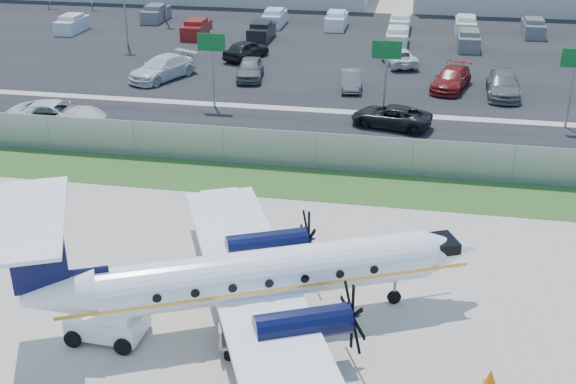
# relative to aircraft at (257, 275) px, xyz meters

# --- Properties ---
(ground) EXTENTS (170.00, 170.00, 0.00)m
(ground) POSITION_rel_aircraft_xyz_m (-0.04, 0.05, -1.96)
(ground) COLOR #C1B2A3
(ground) RESTS_ON ground
(grass_verge) EXTENTS (170.00, 4.00, 0.02)m
(grass_verge) POSITION_rel_aircraft_xyz_m (-0.04, 12.05, -1.95)
(grass_verge) COLOR #2D561E
(grass_verge) RESTS_ON ground
(access_road) EXTENTS (170.00, 8.00, 0.02)m
(access_road) POSITION_rel_aircraft_xyz_m (-0.04, 19.05, -1.95)
(access_road) COLOR black
(access_road) RESTS_ON ground
(parking_lot) EXTENTS (170.00, 32.00, 0.02)m
(parking_lot) POSITION_rel_aircraft_xyz_m (-0.04, 40.05, -1.95)
(parking_lot) COLOR black
(parking_lot) RESTS_ON ground
(perimeter_fence) EXTENTS (120.00, 0.06, 1.99)m
(perimeter_fence) POSITION_rel_aircraft_xyz_m (-0.04, 14.05, -0.95)
(perimeter_fence) COLOR gray
(perimeter_fence) RESTS_ON ground
(sign_left) EXTENTS (1.80, 0.26, 5.00)m
(sign_left) POSITION_rel_aircraft_xyz_m (-8.04, 22.96, 1.65)
(sign_left) COLOR gray
(sign_left) RESTS_ON ground
(sign_mid) EXTENTS (1.80, 0.26, 5.00)m
(sign_mid) POSITION_rel_aircraft_xyz_m (2.96, 22.96, 1.65)
(sign_mid) COLOR gray
(sign_mid) RESTS_ON ground
(sign_right) EXTENTS (1.80, 0.26, 5.00)m
(sign_right) POSITION_rel_aircraft_xyz_m (13.96, 22.96, 1.65)
(sign_right) COLOR gray
(sign_right) RESTS_ON ground
(aircraft) EXTENTS (16.28, 15.80, 5.07)m
(aircraft) POSITION_rel_aircraft_xyz_m (0.00, 0.00, 0.00)
(aircraft) COLOR white
(aircraft) RESTS_ON ground
(pushback_tug) EXTENTS (2.58, 1.90, 1.35)m
(pushback_tug) POSITION_rel_aircraft_xyz_m (-4.75, -1.72, -1.31)
(pushback_tug) COLOR white
(pushback_tug) RESTS_ON ground
(baggage_cart_near) EXTENTS (2.45, 1.88, 1.13)m
(baggage_cart_near) POSITION_rel_aircraft_xyz_m (0.08, -1.44, -1.43)
(baggage_cart_near) COLOR gray
(baggage_cart_near) RESTS_ON ground
(cone_nose) EXTENTS (0.41, 0.41, 0.58)m
(cone_nose) POSITION_rel_aircraft_xyz_m (7.81, -1.93, -1.68)
(cone_nose) COLOR orange
(cone_nose) RESTS_ON ground
(cone_starboard_wing) EXTENTS (0.39, 0.39, 0.55)m
(cone_starboard_wing) POSITION_rel_aircraft_xyz_m (-1.84, 5.72, -1.70)
(cone_starboard_wing) COLOR orange
(cone_starboard_wing) RESTS_ON ground
(road_car_west) EXTENTS (6.08, 3.08, 1.65)m
(road_car_west) POSITION_rel_aircraft_xyz_m (-16.25, 17.35, -1.96)
(road_car_west) COLOR silver
(road_car_west) RESTS_ON ground
(road_car_mid) EXTENTS (5.22, 3.32, 1.34)m
(road_car_mid) POSITION_rel_aircraft_xyz_m (3.52, 21.18, -1.96)
(road_car_mid) COLOR black
(road_car_mid) RESTS_ON ground
(parked_car_a) EXTENTS (4.45, 6.18, 1.66)m
(parked_car_a) POSITION_rel_aircraft_xyz_m (-13.54, 28.63, -1.96)
(parked_car_a) COLOR silver
(parked_car_a) RESTS_ON ground
(parked_car_b) EXTENTS (2.43, 4.72, 1.54)m
(parked_car_b) POSITION_rel_aircraft_xyz_m (-7.22, 29.83, -1.96)
(parked_car_b) COLOR #595B5E
(parked_car_b) RESTS_ON ground
(parked_car_c) EXTENTS (1.79, 4.02, 1.28)m
(parked_car_c) POSITION_rel_aircraft_xyz_m (0.33, 28.62, -1.96)
(parked_car_c) COLOR #595B5E
(parked_car_c) RESTS_ON ground
(parked_car_d) EXTENTS (3.28, 5.48, 1.49)m
(parked_car_d) POSITION_rel_aircraft_xyz_m (7.27, 29.83, -1.96)
(parked_car_d) COLOR maroon
(parked_car_d) RESTS_ON ground
(parked_car_e) EXTENTS (2.30, 5.36, 1.54)m
(parked_car_e) POSITION_rel_aircraft_xyz_m (10.72, 28.90, -1.96)
(parked_car_e) COLOR #595B5E
(parked_car_e) RESTS_ON ground
(parked_car_f) EXTENTS (3.41, 4.93, 1.56)m
(parked_car_f) POSITION_rel_aircraft_xyz_m (-8.82, 35.30, -1.96)
(parked_car_f) COLOR black
(parked_car_f) RESTS_ON ground
(parked_car_g) EXTENTS (3.45, 5.18, 1.32)m
(parked_car_g) POSITION_rel_aircraft_xyz_m (3.38, 35.68, -1.96)
(parked_car_g) COLOR silver
(parked_car_g) RESTS_ON ground
(far_parking_rows) EXTENTS (56.00, 10.00, 1.60)m
(far_parking_rows) POSITION_rel_aircraft_xyz_m (-0.04, 45.05, -1.96)
(far_parking_rows) COLOR gray
(far_parking_rows) RESTS_ON ground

